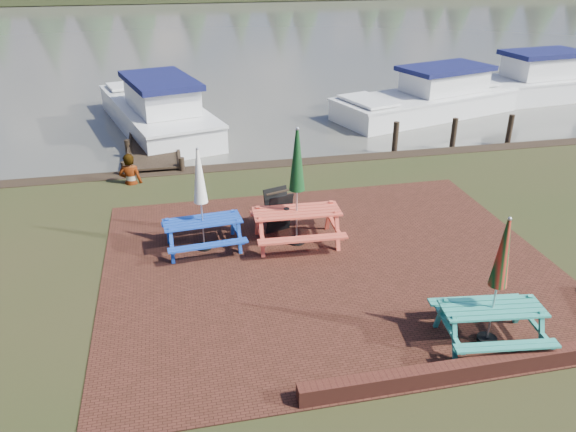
{
  "coord_description": "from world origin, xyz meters",
  "views": [
    {
      "loc": [
        -2.89,
        -8.43,
        5.87
      ],
      "look_at": [
        -0.78,
        1.42,
        1.0
      ],
      "focal_mm": 35.0,
      "sensor_mm": 36.0,
      "label": 1
    }
  ],
  "objects_px": {
    "jetty": "(154,127)",
    "boat_jetty": "(158,112)",
    "person": "(127,154)",
    "picnic_table_teal": "(494,302)",
    "picnic_table_blue": "(202,216)",
    "boat_near": "(429,100)",
    "picnic_table_red": "(297,205)",
    "chalkboard": "(278,211)",
    "boat_far": "(526,85)"
  },
  "relations": [
    {
      "from": "picnic_table_red",
      "to": "picnic_table_blue",
      "type": "relative_size",
      "value": 1.15
    },
    {
      "from": "chalkboard",
      "to": "jetty",
      "type": "relative_size",
      "value": 0.1
    },
    {
      "from": "chalkboard",
      "to": "boat_jetty",
      "type": "bearing_deg",
      "value": 88.21
    },
    {
      "from": "picnic_table_teal",
      "to": "boat_jetty",
      "type": "relative_size",
      "value": 0.28
    },
    {
      "from": "picnic_table_teal",
      "to": "picnic_table_red",
      "type": "distance_m",
      "value": 4.59
    },
    {
      "from": "picnic_table_teal",
      "to": "boat_near",
      "type": "distance_m",
      "value": 14.55
    },
    {
      "from": "chalkboard",
      "to": "boat_jetty",
      "type": "xyz_separation_m",
      "value": [
        -2.62,
        9.11,
        -0.03
      ]
    },
    {
      "from": "person",
      "to": "picnic_table_blue",
      "type": "bearing_deg",
      "value": 121.6
    },
    {
      "from": "picnic_table_blue",
      "to": "jetty",
      "type": "distance_m",
      "value": 9.13
    },
    {
      "from": "boat_near",
      "to": "person",
      "type": "bearing_deg",
      "value": 98.59
    },
    {
      "from": "boat_near",
      "to": "picnic_table_blue",
      "type": "bearing_deg",
      "value": 117.79
    },
    {
      "from": "picnic_table_teal",
      "to": "boat_jetty",
      "type": "distance_m",
      "value": 14.71
    },
    {
      "from": "picnic_table_teal",
      "to": "chalkboard",
      "type": "relative_size",
      "value": 2.37
    },
    {
      "from": "picnic_table_teal",
      "to": "chalkboard",
      "type": "distance_m",
      "value": 5.32
    },
    {
      "from": "picnic_table_teal",
      "to": "jetty",
      "type": "xyz_separation_m",
      "value": [
        -5.35,
        13.17,
        -0.68
      ]
    },
    {
      "from": "jetty",
      "to": "picnic_table_red",
      "type": "bearing_deg",
      "value": -71.61
    },
    {
      "from": "picnic_table_blue",
      "to": "person",
      "type": "xyz_separation_m",
      "value": [
        -1.67,
        4.09,
        0.06
      ]
    },
    {
      "from": "boat_jetty",
      "to": "person",
      "type": "bearing_deg",
      "value": -112.78
    },
    {
      "from": "picnic_table_blue",
      "to": "boat_jetty",
      "type": "xyz_separation_m",
      "value": [
        -0.89,
        9.64,
        -0.33
      ]
    },
    {
      "from": "jetty",
      "to": "boat_near",
      "type": "relative_size",
      "value": 1.15
    },
    {
      "from": "chalkboard",
      "to": "picnic_table_blue",
      "type": "bearing_deg",
      "value": 179.28
    },
    {
      "from": "jetty",
      "to": "person",
      "type": "relative_size",
      "value": 5.34
    },
    {
      "from": "picnic_table_red",
      "to": "picnic_table_blue",
      "type": "xyz_separation_m",
      "value": [
        -1.99,
        0.15,
        -0.12
      ]
    },
    {
      "from": "boat_near",
      "to": "person",
      "type": "xyz_separation_m",
      "value": [
        -11.17,
        -5.37,
        0.44
      ]
    },
    {
      "from": "picnic_table_teal",
      "to": "person",
      "type": "relative_size",
      "value": 1.33
    },
    {
      "from": "picnic_table_blue",
      "to": "boat_jetty",
      "type": "relative_size",
      "value": 0.28
    },
    {
      "from": "chalkboard",
      "to": "boat_far",
      "type": "distance_m",
      "value": 16.46
    },
    {
      "from": "picnic_table_red",
      "to": "person",
      "type": "height_order",
      "value": "picnic_table_red"
    },
    {
      "from": "boat_jetty",
      "to": "boat_near",
      "type": "distance_m",
      "value": 10.4
    },
    {
      "from": "picnic_table_blue",
      "to": "picnic_table_teal",
      "type": "bearing_deg",
      "value": -48.96
    },
    {
      "from": "picnic_table_red",
      "to": "chalkboard",
      "type": "xyz_separation_m",
      "value": [
        -0.27,
        0.68,
        -0.41
      ]
    },
    {
      "from": "picnic_table_blue",
      "to": "jetty",
      "type": "xyz_separation_m",
      "value": [
        -1.06,
        9.04,
        -0.67
      ]
    },
    {
      "from": "picnic_table_red",
      "to": "picnic_table_teal",
      "type": "bearing_deg",
      "value": -57.68
    },
    {
      "from": "jetty",
      "to": "boat_jetty",
      "type": "distance_m",
      "value": 0.71
    },
    {
      "from": "picnic_table_blue",
      "to": "boat_jetty",
      "type": "height_order",
      "value": "picnic_table_blue"
    },
    {
      "from": "person",
      "to": "picnic_table_red",
      "type": "bearing_deg",
      "value": 140.18
    },
    {
      "from": "picnic_table_red",
      "to": "boat_far",
      "type": "xyz_separation_m",
      "value": [
        12.62,
        10.93,
        -0.44
      ]
    },
    {
      "from": "boat_jetty",
      "to": "picnic_table_blue",
      "type": "bearing_deg",
      "value": -99.51
    },
    {
      "from": "picnic_table_teal",
      "to": "picnic_table_blue",
      "type": "bearing_deg",
      "value": 143.09
    },
    {
      "from": "picnic_table_red",
      "to": "boat_jetty",
      "type": "relative_size",
      "value": 0.32
    },
    {
      "from": "chalkboard",
      "to": "jetty",
      "type": "height_order",
      "value": "chalkboard"
    },
    {
      "from": "person",
      "to": "picnic_table_teal",
      "type": "bearing_deg",
      "value": 135.31
    },
    {
      "from": "picnic_table_blue",
      "to": "chalkboard",
      "type": "distance_m",
      "value": 1.83
    },
    {
      "from": "picnic_table_blue",
      "to": "boat_near",
      "type": "bearing_deg",
      "value": 39.8
    },
    {
      "from": "picnic_table_red",
      "to": "chalkboard",
      "type": "relative_size",
      "value": 2.71
    },
    {
      "from": "picnic_table_blue",
      "to": "boat_jetty",
      "type": "distance_m",
      "value": 9.69
    },
    {
      "from": "picnic_table_blue",
      "to": "jetty",
      "type": "height_order",
      "value": "picnic_table_blue"
    },
    {
      "from": "picnic_table_red",
      "to": "boat_far",
      "type": "bearing_deg",
      "value": 43.21
    },
    {
      "from": "picnic_table_red",
      "to": "chalkboard",
      "type": "bearing_deg",
      "value": 113.66
    },
    {
      "from": "chalkboard",
      "to": "jetty",
      "type": "distance_m",
      "value": 8.96
    }
  ]
}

